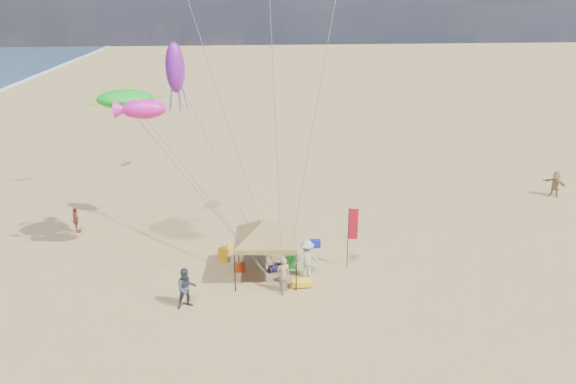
% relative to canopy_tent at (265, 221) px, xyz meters
% --- Properties ---
extents(ground, '(280.00, 280.00, 0.00)m').
position_rel_canopy_tent_xyz_m(ground, '(1.11, -2.40, -2.84)').
color(ground, tan).
rests_on(ground, ground).
extents(canopy_tent, '(5.51, 5.51, 3.41)m').
position_rel_canopy_tent_xyz_m(canopy_tent, '(0.00, 0.00, 0.00)').
color(canopy_tent, black).
rests_on(canopy_tent, ground).
extents(feather_flag, '(0.48, 0.10, 3.13)m').
position_rel_canopy_tent_xyz_m(feather_flag, '(4.18, 0.51, -0.75)').
color(feather_flag, black).
rests_on(feather_flag, ground).
extents(cooler_red, '(0.54, 0.38, 0.38)m').
position_rel_canopy_tent_xyz_m(cooler_red, '(-1.25, 0.69, -2.65)').
color(cooler_red, '#BD380F').
rests_on(cooler_red, ground).
extents(cooler_blue, '(0.54, 0.38, 0.38)m').
position_rel_canopy_tent_xyz_m(cooler_blue, '(2.82, 2.98, -2.65)').
color(cooler_blue, '#131D9D').
rests_on(cooler_blue, ground).
extents(bag_navy, '(0.69, 0.54, 0.36)m').
position_rel_canopy_tent_xyz_m(bag_navy, '(0.47, 0.45, -2.66)').
color(bag_navy, '#100B34').
rests_on(bag_navy, ground).
extents(bag_orange, '(0.54, 0.69, 0.36)m').
position_rel_canopy_tent_xyz_m(bag_orange, '(-1.80, 2.91, -2.66)').
color(bag_orange, '#FFAB0E').
rests_on(bag_orange, ground).
extents(chair_green, '(0.50, 0.50, 0.70)m').
position_rel_canopy_tent_xyz_m(chair_green, '(1.26, 0.81, -2.49)').
color(chair_green, '#1B952C').
rests_on(chair_green, ground).
extents(chair_yellow, '(0.50, 0.50, 0.70)m').
position_rel_canopy_tent_xyz_m(chair_yellow, '(-2.03, 1.80, -2.49)').
color(chair_yellow, '#F4A91B').
rests_on(chair_yellow, ground).
extents(crate_grey, '(0.34, 0.30, 0.28)m').
position_rel_canopy_tent_xyz_m(crate_grey, '(0.68, -0.49, -2.70)').
color(crate_grey, slate).
rests_on(crate_grey, ground).
extents(beach_cart, '(0.90, 0.50, 0.24)m').
position_rel_canopy_tent_xyz_m(beach_cart, '(1.55, -1.17, -2.64)').
color(beach_cart, yellow).
rests_on(beach_cart, ground).
extents(person_near_a, '(0.65, 0.48, 1.65)m').
position_rel_canopy_tent_xyz_m(person_near_a, '(0.67, -1.45, -2.02)').
color(person_near_a, tan).
rests_on(person_near_a, ground).
extents(person_near_b, '(1.05, 0.92, 1.82)m').
position_rel_canopy_tent_xyz_m(person_near_b, '(-3.53, -2.36, -1.93)').
color(person_near_b, '#363E4A').
rests_on(person_near_b, ground).
extents(person_near_c, '(1.24, 0.79, 1.84)m').
position_rel_canopy_tent_xyz_m(person_near_c, '(1.92, -0.17, -1.92)').
color(person_near_c, beige).
rests_on(person_near_c, ground).
extents(person_far_a, '(0.64, 0.93, 1.46)m').
position_rel_canopy_tent_xyz_m(person_far_a, '(-10.22, 6.35, -2.11)').
color(person_far_a, '#A0523D').
rests_on(person_far_a, ground).
extents(person_far_c, '(1.23, 1.63, 1.72)m').
position_rel_canopy_tent_xyz_m(person_far_c, '(19.93, 9.13, -1.98)').
color(person_far_c, tan).
rests_on(person_far_c, ground).
extents(turtle_kite, '(2.73, 2.24, 0.87)m').
position_rel_canopy_tent_xyz_m(turtle_kite, '(-6.27, 3.04, 5.19)').
color(turtle_kite, '#18CD24').
rests_on(turtle_kite, ground).
extents(fish_kite, '(2.18, 1.45, 0.89)m').
position_rel_canopy_tent_xyz_m(fish_kite, '(-5.27, 1.73, 4.95)').
color(fish_kite, '#F21CAE').
rests_on(fish_kite, ground).
extents(squid_kite, '(1.31, 1.31, 2.56)m').
position_rel_canopy_tent_xyz_m(squid_kite, '(-4.14, 5.85, 6.26)').
color(squid_kite, purple).
rests_on(squid_kite, ground).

